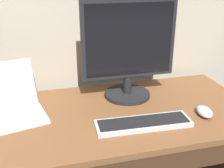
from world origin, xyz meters
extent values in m
cube|color=brown|center=(0.00, 0.00, 0.72)|extent=(1.50, 0.65, 0.03)
cube|color=#3D2716|center=(0.73, 0.00, 0.35)|extent=(0.03, 0.60, 0.71)
cube|color=silver|center=(-0.40, 0.02, 0.74)|extent=(0.39, 0.27, 0.01)
cube|color=#959599|center=(-0.39, 0.01, 0.75)|extent=(0.32, 0.19, 0.00)
cylinder|color=black|center=(0.20, 0.15, 0.74)|extent=(0.23, 0.23, 0.02)
cylinder|color=black|center=(0.20, 0.15, 0.80)|extent=(0.04, 0.04, 0.09)
cube|color=black|center=(0.20, 0.14, 1.03)|extent=(0.46, 0.02, 0.38)
cube|color=black|center=(0.20, 0.12, 1.03)|extent=(0.42, 0.00, 0.34)
cube|color=#BCBCC1|center=(0.18, -0.15, 0.74)|extent=(0.41, 0.13, 0.02)
cube|color=black|center=(0.18, -0.15, 0.75)|extent=(0.39, 0.11, 0.00)
ellipsoid|color=#B7B7BC|center=(0.48, -0.13, 0.75)|extent=(0.08, 0.12, 0.04)
camera|label=1|loc=(-0.21, -1.12, 1.36)|focal=45.34mm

